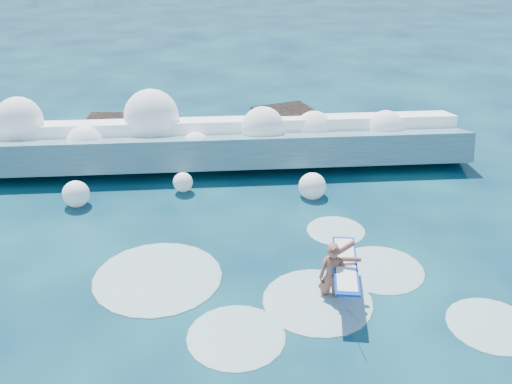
{
  "coord_description": "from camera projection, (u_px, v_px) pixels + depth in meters",
  "views": [
    {
      "loc": [
        0.5,
        -10.65,
        7.62
      ],
      "look_at": [
        1.5,
        2.0,
        1.2
      ],
      "focal_mm": 40.0,
      "sensor_mm": 36.0,
      "label": 1
    }
  ],
  "objects": [
    {
      "name": "surf_foam",
      "position": [
        268.0,
        288.0,
        12.64
      ],
      "size": [
        9.28,
        5.65,
        0.15
      ],
      "color": "silver",
      "rests_on": "ground"
    },
    {
      "name": "rock_cluster",
      "position": [
        198.0,
        136.0,
        19.76
      ],
      "size": [
        8.1,
        3.32,
        1.36
      ],
      "color": "black",
      "rests_on": "ground"
    },
    {
      "name": "ground",
      "position": [
        197.0,
        281.0,
        12.88
      ],
      "size": [
        200.0,
        200.0,
        0.0
      ],
      "primitive_type": "plane",
      "color": "#07203D",
      "rests_on": "ground"
    },
    {
      "name": "wave_spray",
      "position": [
        165.0,
        129.0,
        18.41
      ],
      "size": [
        15.0,
        4.78,
        2.36
      ],
      "color": "white",
      "rests_on": "ground"
    },
    {
      "name": "surfer_with_board",
      "position": [
        335.0,
        274.0,
        12.12
      ],
      "size": [
        1.03,
        2.81,
        1.58
      ],
      "color": "#905543",
      "rests_on": "ground"
    },
    {
      "name": "breaking_wave",
      "position": [
        175.0,
        146.0,
        18.61
      ],
      "size": [
        18.83,
        2.9,
        1.62
      ],
      "color": "teal",
      "rests_on": "ground"
    }
  ]
}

